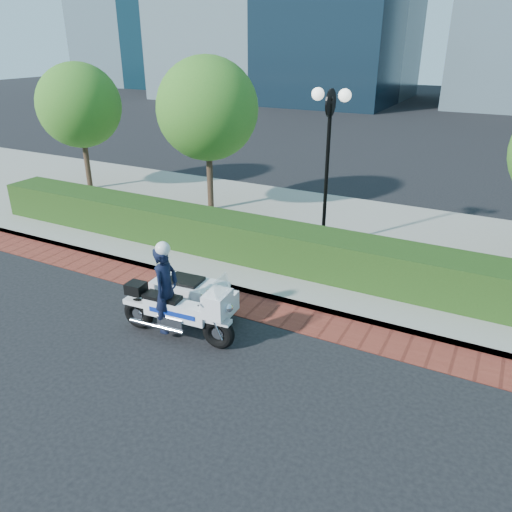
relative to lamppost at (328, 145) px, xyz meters
The scene contains 8 objects.
ground 6.07m from the lamppost, 100.89° to the right, with size 120.00×120.00×0.00m, color black.
brick_strip 4.84m from the lamppost, 105.12° to the right, with size 60.00×1.00×0.01m, color maroon.
sidewalk 3.16m from the lamppost, 141.34° to the left, with size 60.00×8.00×0.15m, color gray.
hedge_main 2.98m from the lamppost, 122.01° to the right, with size 18.00×1.20×1.00m, color black.
lamppost is the anchor object (origin of this frame).
tree_a 10.09m from the lamppost, behind, with size 3.00×3.00×4.58m.
tree_b 4.71m from the lamppost, 163.89° to the left, with size 3.20×3.20×4.89m.
police_motorcycle 5.69m from the lamppost, 102.31° to the right, with size 2.51×1.78×2.03m.
Camera 1 is at (5.34, -7.02, 5.52)m, focal length 35.00 mm.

